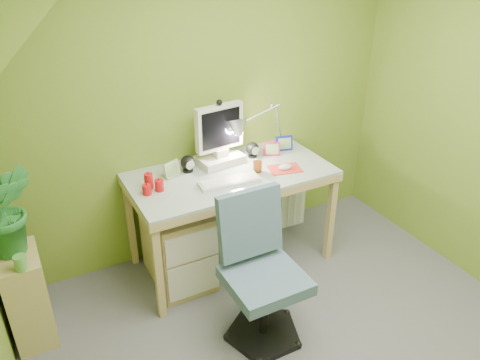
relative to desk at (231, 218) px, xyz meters
name	(u,v)px	position (x,y,z in m)	size (l,w,h in m)	color
wall_back	(203,106)	(-0.04, 0.37, 0.80)	(3.20, 0.01, 2.40)	olive
slope_ceiling	(112,104)	(-1.04, -1.23, 1.45)	(1.10, 3.20, 1.10)	white
desk	(231,218)	(0.00, 0.00, 0.00)	(1.48, 0.74, 0.79)	tan
monitor	(219,128)	(0.00, 0.18, 0.68)	(0.41, 0.24, 0.57)	silver
speaker_left	(188,164)	(-0.27, 0.16, 0.46)	(0.11, 0.11, 0.13)	black
speaker_right	(252,150)	(0.27, 0.16, 0.46)	(0.10, 0.10, 0.12)	black
keyboard	(229,181)	(-0.08, -0.14, 0.41)	(0.43, 0.14, 0.02)	silver
mousepad	(285,169)	(0.38, -0.14, 0.40)	(0.23, 0.17, 0.01)	red
mouse	(285,167)	(0.38, -0.14, 0.42)	(0.11, 0.07, 0.04)	silver
amber_tumbler	(258,167)	(0.18, -0.08, 0.44)	(0.06, 0.06, 0.08)	#974415
candle_cluster	(151,183)	(-0.60, 0.01, 0.45)	(0.14, 0.13, 0.11)	red
photo_frame_red	(272,149)	(0.42, 0.12, 0.45)	(0.13, 0.02, 0.11)	#B91339
photo_frame_blue	(284,143)	(0.56, 0.16, 0.46)	(0.14, 0.02, 0.12)	navy
photo_frame_green	(172,169)	(-0.40, 0.14, 0.45)	(0.13, 0.02, 0.11)	#A9B87E
desk_lamp	(272,116)	(0.45, 0.18, 0.69)	(0.55, 0.24, 0.59)	silver
side_ledge	(28,297)	(-1.49, -0.12, -0.08)	(0.24, 0.37, 0.64)	tan
potted_plant	(8,210)	(-1.47, -0.07, 0.53)	(0.32, 0.26, 0.58)	#277530
green_cup	(21,263)	(-1.47, -0.27, 0.29)	(0.07, 0.07, 0.09)	#599940
task_chair	(265,278)	(-0.18, -0.81, 0.08)	(0.53, 0.53, 0.95)	#425A6D
radiator	(280,204)	(0.63, 0.27, -0.19)	(0.41, 0.16, 0.41)	silver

